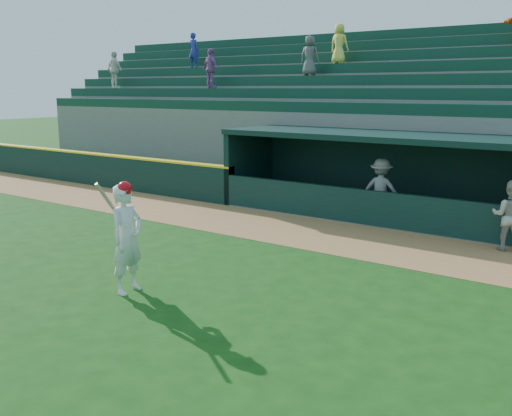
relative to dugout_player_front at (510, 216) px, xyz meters
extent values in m
plane|color=#134010|center=(-3.98, -6.13, -0.83)|extent=(120.00, 120.00, 0.00)
cube|color=#986A3D|center=(-3.98, -1.23, -0.82)|extent=(40.00, 3.00, 0.01)
cube|color=black|center=(-16.23, 0.42, -0.23)|extent=(15.50, 0.30, 1.20)
cube|color=yellow|center=(-16.23, 0.42, 0.40)|extent=(15.50, 0.32, 0.06)
imported|color=#A2A29D|center=(0.00, 0.00, 0.00)|extent=(0.84, 0.68, 1.65)
imported|color=#A6A6A1|center=(-3.73, 1.27, 0.06)|extent=(1.25, 0.87, 1.76)
cube|color=slate|center=(-3.98, 1.57, -0.81)|extent=(9.00, 2.60, 0.04)
cube|color=black|center=(-8.58, 1.57, 0.32)|extent=(0.20, 2.60, 2.30)
cube|color=black|center=(-3.98, 2.87, 0.32)|extent=(9.40, 0.20, 2.30)
cube|color=black|center=(-3.98, 1.57, 1.55)|extent=(9.40, 2.80, 0.16)
cube|color=black|center=(-3.98, 0.35, -0.33)|extent=(9.00, 0.16, 1.00)
cube|color=brown|center=(-3.98, 2.37, -0.58)|extent=(8.40, 0.45, 0.10)
cube|color=slate|center=(-3.98, 3.39, 0.63)|extent=(34.00, 0.85, 2.91)
cube|color=#0F3828|center=(-3.98, 3.27, 2.26)|extent=(34.00, 0.60, 0.36)
cube|color=slate|center=(-3.98, 4.24, 0.85)|extent=(34.00, 0.85, 3.36)
cube|color=#0F3828|center=(-3.98, 4.12, 2.71)|extent=(34.00, 0.60, 0.36)
cube|color=slate|center=(-3.98, 5.09, 1.08)|extent=(34.00, 0.85, 3.81)
cube|color=#0F3828|center=(-3.98, 4.97, 3.16)|extent=(34.00, 0.60, 0.36)
cube|color=slate|center=(-3.98, 5.94, 1.30)|extent=(34.00, 0.85, 4.26)
cube|color=#0F3828|center=(-3.98, 5.82, 3.61)|extent=(34.00, 0.60, 0.36)
cube|color=slate|center=(-3.98, 6.79, 1.53)|extent=(34.00, 0.85, 4.71)
cube|color=#0F3828|center=(-3.98, 6.67, 4.06)|extent=(34.00, 0.60, 0.36)
cube|color=slate|center=(-3.98, 7.64, 1.75)|extent=(34.00, 0.85, 5.16)
cube|color=#0F3828|center=(-3.98, 7.52, 4.51)|extent=(34.00, 0.60, 0.36)
cube|color=slate|center=(-3.98, 8.49, 1.98)|extent=(34.00, 0.85, 5.61)
cube|color=#0F3828|center=(-3.98, 8.37, 4.96)|extent=(34.00, 0.60, 0.36)
cube|color=slate|center=(-3.98, 9.07, 1.98)|extent=(34.50, 0.30, 5.61)
imported|color=silver|center=(-18.11, 4.14, 3.72)|extent=(0.99, 0.46, 1.64)
imported|color=navy|center=(-14.79, 5.84, 4.55)|extent=(0.56, 0.38, 1.51)
imported|color=#E1D54F|center=(-7.58, 5.84, 4.52)|extent=(0.71, 0.46, 1.45)
imported|color=#985C9F|center=(-12.39, 4.14, 3.67)|extent=(0.97, 0.58, 1.55)
imported|color=#525252|center=(-8.34, 4.99, 4.07)|extent=(0.78, 0.58, 1.45)
imported|color=white|center=(-5.10, -7.03, 0.18)|extent=(0.55, 0.78, 2.02)
sphere|color=red|center=(-5.10, -7.03, 1.12)|extent=(0.27, 0.27, 0.27)
cylinder|color=tan|center=(-5.28, -7.25, 0.89)|extent=(0.16, 0.53, 0.76)
camera|label=1|loc=(2.69, -13.86, 2.88)|focal=40.00mm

